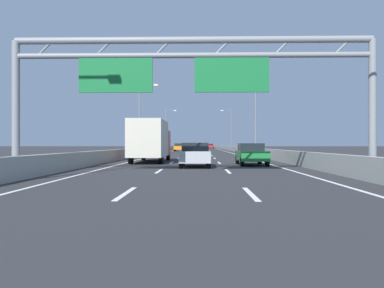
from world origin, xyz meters
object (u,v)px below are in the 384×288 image
Objects in this scene: streetlamp_right_far at (230,127)px; sign_gantry at (188,70)px; green_car at (251,154)px; streetlamp_left_mid at (141,114)px; streetlamp_left_far at (167,127)px; streetlamp_right_mid at (254,114)px; blue_car at (199,147)px; box_truck at (151,140)px; silver_car at (195,155)px; red_car at (211,146)px; orange_car at (179,147)px.

sign_gantry is at bearing -96.05° from streetlamp_right_far.
streetlamp_left_mid is at bearing 114.59° from green_car.
streetlamp_left_far is 14.93m from streetlamp_right_far.
streetlamp_left_mid is at bearing -110.88° from streetlamp_right_far.
streetlamp_right_mid is 2.09× the size of blue_car.
silver_car is at bearing -59.36° from box_truck.
blue_car is 1.05× the size of silver_car.
red_car is at bearing 90.02° from green_car.
red_car is (-3.67, 31.50, -4.65)m from streetlamp_right_far.
blue_car is (0.26, 71.85, -4.09)m from sign_gantry.
box_truck is (-3.57, 6.03, 0.98)m from silver_car.
streetlamp_right_mid is 39.15m from streetlamp_right_far.
box_truck is at bearing -93.45° from blue_car.
streetlamp_left_far is (-14.93, 39.15, 0.00)m from streetlamp_right_mid.
red_car is at bearing 70.33° from streetlamp_left_far.
streetlamp_left_far is at bearing 96.50° from silver_car.
streetlamp_left_mid is (-7.27, 33.15, 0.57)m from sign_gantry.
streetlamp_right_mid is 23.84m from box_truck.
streetlamp_right_mid is 2.25× the size of green_car.
green_car is at bearing -89.98° from red_car.
blue_car is 1.08× the size of green_car.
red_car is (3.99, 103.80, -4.08)m from sign_gantry.
red_car is at bearing 83.35° from blue_car.
streetlamp_left_mid is 21.52m from box_truck.
box_truck is (3.95, -59.99, -3.66)m from streetlamp_left_far.
sign_gantry reaches higher than box_truck.
streetlamp_right_mid is at bearing 62.20° from box_truck.
orange_car is 44.75m from box_truck.
streetlamp_right_mid and streetlamp_left_far have the same top height.
red_car is at bearing 87.80° from silver_car.
streetlamp_left_mid reaches higher than blue_car.
streetlamp_left_mid is 39.70m from blue_car.
green_car is 49.16m from orange_car.
box_truck reaches higher than orange_car.
streetlamp_right_mid is at bearing 74.57° from silver_car.
orange_car is (-3.84, 50.76, 0.01)m from silver_car.
streetlamp_right_mid is 1.00× the size of streetlamp_left_far.
streetlamp_left_far is at bearing 93.76° from box_truck.
streetlamp_left_far and streetlamp_right_far have the same top height.
sign_gantry is 1.76× the size of streetlamp_right_far.
blue_car is at bearing -3.40° from streetlamp_left_far.
streetlamp_left_mid is at bearing 102.37° from sign_gantry.
streetlamp_right_far is (14.93, 0.00, 0.00)m from streetlamp_left_far.
streetlamp_left_mid and streetlamp_right_far have the same top height.
streetlamp_right_far is at bearing 90.00° from streetlamp_right_mid.
sign_gantry is 57.30m from orange_car.
blue_car is (-7.40, 38.70, -4.66)m from streetlamp_right_mid.
box_truck is at bearing 152.45° from green_car.
streetlamp_left_mid is 24.62m from orange_car.
blue_car is at bearing 89.79° from sign_gantry.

